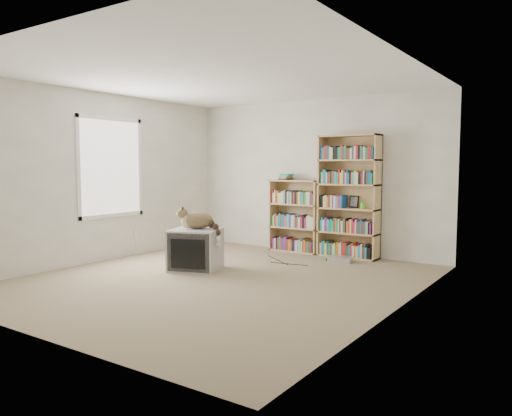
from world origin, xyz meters
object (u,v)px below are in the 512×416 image
Objects in this scene: crt_tv at (196,250)px; dvd_player at (340,259)px; bookcase_short at (296,219)px; cat at (200,223)px; bookcase_tall at (349,200)px.

dvd_player is at bearing 27.84° from crt_tv.
crt_tv is at bearing -101.49° from bookcase_short.
crt_tv is at bearing -140.56° from dvd_player.
crt_tv is 1.13× the size of cat.
bookcase_short is at bearing 57.68° from crt_tv.
bookcase_short is at bearing 179.98° from bookcase_tall.
bookcase_tall is at bearing 18.88° from cat.
cat reaches higher than crt_tv.
bookcase_short reaches higher than dvd_player.
dvd_player is (1.39, 1.55, -0.60)m from cat.
bookcase_tall is (1.33, 1.98, 0.25)m from cat.
crt_tv is at bearing -123.58° from bookcase_tall.
crt_tv is 2.53m from bookcase_tall.
cat is at bearing -141.08° from dvd_player.
bookcase_short is 3.47× the size of dvd_player.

